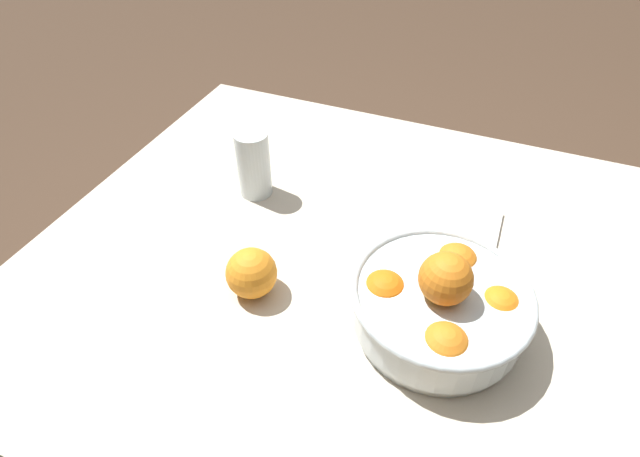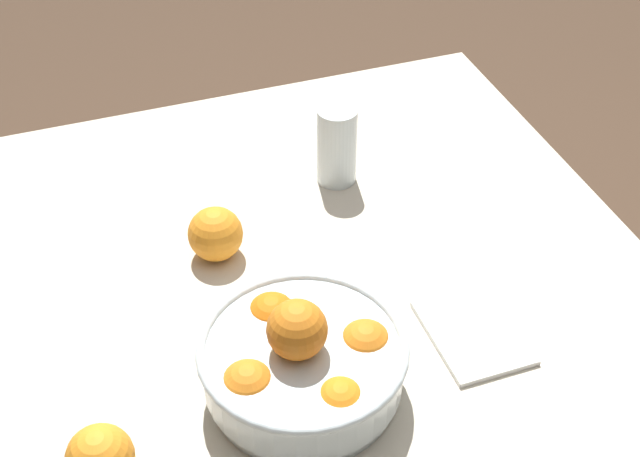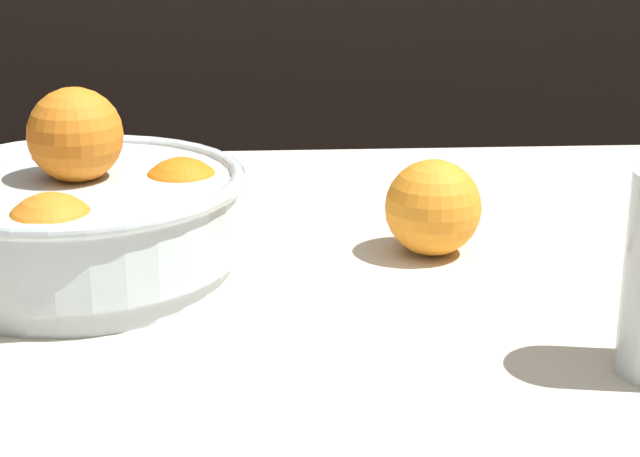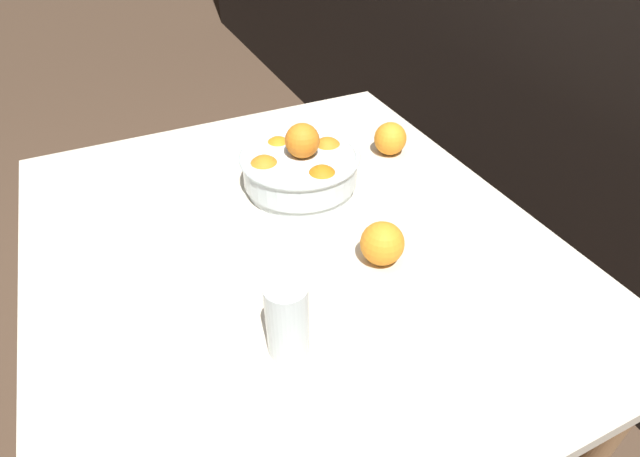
% 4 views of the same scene
% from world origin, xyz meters
% --- Properties ---
extents(dining_table, '(1.10, 0.96, 0.77)m').
position_xyz_m(dining_table, '(0.00, 0.00, 0.68)').
color(dining_table, beige).
rests_on(dining_table, ground_plane).
extents(fruit_bowl, '(0.26, 0.26, 0.15)m').
position_xyz_m(fruit_bowl, '(-0.16, 0.09, 0.82)').
color(fruit_bowl, silver).
rests_on(fruit_bowl, dining_table).
extents(juice_glass, '(0.06, 0.06, 0.13)m').
position_xyz_m(juice_glass, '(0.24, -0.10, 0.83)').
color(juice_glass, '#F4A314').
rests_on(juice_glass, dining_table).
extents(orange_loose_near_bowl, '(0.08, 0.08, 0.08)m').
position_xyz_m(orange_loose_near_bowl, '(0.13, 0.13, 0.81)').
color(orange_loose_near_bowl, orange).
rests_on(orange_loose_near_bowl, dining_table).
extents(napkin, '(0.16, 0.12, 0.01)m').
position_xyz_m(napkin, '(-0.14, -0.16, 0.77)').
color(napkin, white).
rests_on(napkin, dining_table).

